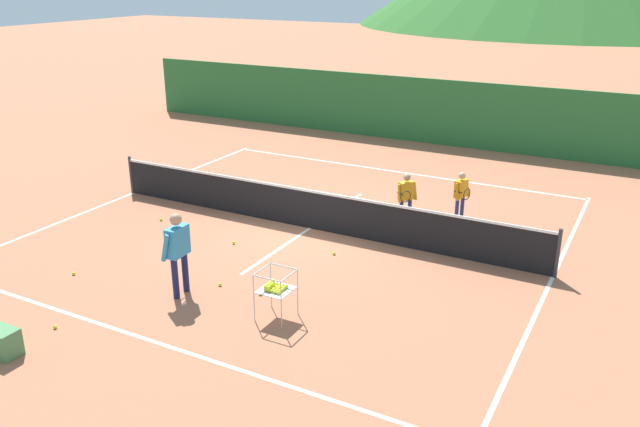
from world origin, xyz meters
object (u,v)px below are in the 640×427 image
at_px(tennis_ball_0, 220,284).
at_px(tennis_ball_6, 74,273).
at_px(ball_cart, 275,288).
at_px(tennis_net, 310,209).
at_px(tennis_ball_8, 234,243).
at_px(tennis_ball_4, 55,327).
at_px(tennis_ball_3, 334,253).
at_px(tennis_ball_7, 161,219).
at_px(instructor, 178,247).
at_px(student_0, 406,194).
at_px(tennis_ball_5, 175,222).
at_px(student_1, 461,192).
at_px(tennis_ball_2, 260,293).

height_order(tennis_ball_0, tennis_ball_6, same).
height_order(ball_cart, tennis_ball_0, ball_cart).
xyz_separation_m(tennis_net, tennis_ball_8, (-1.06, -1.67, -0.47)).
bearing_deg(ball_cart, tennis_ball_0, 161.86).
bearing_deg(tennis_ball_4, tennis_ball_0, 60.08).
distance_m(tennis_ball_3, tennis_ball_7, 4.73).
bearing_deg(ball_cart, instructor, -177.43).
xyz_separation_m(student_0, tennis_ball_5, (-4.99, -2.62, -0.73)).
bearing_deg(ball_cart, student_1, 76.81).
distance_m(tennis_net, tennis_ball_0, 3.56).
bearing_deg(tennis_ball_5, tennis_ball_6, -88.47).
relative_size(tennis_ball_5, tennis_ball_7, 1.00).
distance_m(instructor, tennis_ball_5, 3.98).
xyz_separation_m(instructor, tennis_ball_0, (0.45, 0.62, -0.96)).
distance_m(tennis_ball_2, tennis_ball_8, 2.62).
height_order(tennis_ball_3, tennis_ball_5, same).
distance_m(student_0, ball_cart, 5.42).
relative_size(student_1, tennis_ball_6, 18.37).
bearing_deg(tennis_net, tennis_ball_3, -42.51).
height_order(tennis_ball_6, tennis_ball_8, same).
relative_size(tennis_net, tennis_ball_3, 167.90).
relative_size(tennis_ball_0, tennis_ball_8, 1.00).
height_order(student_1, tennis_ball_2, student_1).
bearing_deg(tennis_ball_2, student_1, 68.98).
distance_m(tennis_ball_2, tennis_ball_5, 4.50).
height_order(tennis_net, tennis_ball_6, tennis_net).
height_order(student_0, tennis_ball_8, student_0).
height_order(instructor, student_1, instructor).
height_order(tennis_ball_2, tennis_ball_3, same).
height_order(student_0, tennis_ball_7, student_0).
bearing_deg(tennis_ball_4, tennis_ball_8, 83.10).
bearing_deg(student_0, instructor, -113.79).
bearing_deg(tennis_ball_5, tennis_ball_8, -11.10).
height_order(tennis_ball_5, tennis_ball_6, same).
height_order(tennis_ball_0, tennis_ball_8, same).
relative_size(tennis_ball_3, tennis_ball_5, 1.00).
bearing_deg(tennis_ball_3, student_0, 74.46).
bearing_deg(tennis_ball_3, tennis_ball_4, -119.10).
xyz_separation_m(tennis_ball_2, tennis_ball_3, (0.38, 2.35, 0.00)).
distance_m(student_0, tennis_ball_8, 4.29).
bearing_deg(tennis_ball_0, tennis_ball_2, 3.51).
relative_size(student_0, tennis_ball_5, 18.77).
xyz_separation_m(instructor, ball_cart, (2.06, 0.09, -0.40)).
height_order(student_0, student_1, student_0).
relative_size(tennis_ball_0, tennis_ball_4, 1.00).
distance_m(student_1, tennis_ball_0, 6.53).
height_order(tennis_net, student_0, student_0).
distance_m(tennis_net, student_1, 3.73).
bearing_deg(instructor, tennis_ball_5, 131.75).
relative_size(tennis_ball_3, tennis_ball_8, 1.00).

